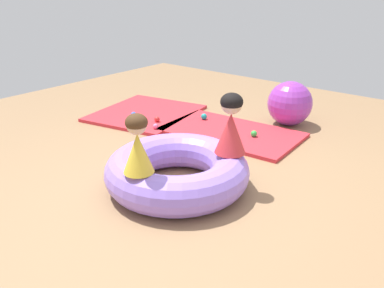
{
  "coord_description": "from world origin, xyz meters",
  "views": [
    {
      "loc": [
        1.97,
        -2.35,
        1.69
      ],
      "look_at": [
        -0.12,
        0.21,
        0.34
      ],
      "focal_mm": 38.58,
      "sensor_mm": 36.0,
      "label": 1
    }
  ],
  "objects_px": {
    "play_ball_pink": "(156,126)",
    "play_ball_green": "(254,134)",
    "child_in_red": "(231,124)",
    "play_ball_teal": "(204,116)",
    "inflatable_cushion": "(177,171)",
    "child_in_yellow": "(138,144)",
    "play_ball_red": "(157,119)",
    "play_ball_blue": "(134,115)",
    "exercise_ball_large": "(290,103)"
  },
  "relations": [
    {
      "from": "play_ball_pink",
      "to": "play_ball_green",
      "type": "height_order",
      "value": "play_ball_green"
    },
    {
      "from": "child_in_red",
      "to": "play_ball_teal",
      "type": "xyz_separation_m",
      "value": [
        -1.2,
        1.21,
        -0.49
      ]
    },
    {
      "from": "inflatable_cushion",
      "to": "child_in_yellow",
      "type": "xyz_separation_m",
      "value": [
        0.01,
        -0.44,
        0.38
      ]
    },
    {
      "from": "play_ball_teal",
      "to": "play_ball_red",
      "type": "xyz_separation_m",
      "value": [
        -0.39,
        -0.43,
        -0.0
      ]
    },
    {
      "from": "play_ball_red",
      "to": "child_in_red",
      "type": "bearing_deg",
      "value": -25.83
    },
    {
      "from": "child_in_red",
      "to": "play_ball_blue",
      "type": "bearing_deg",
      "value": 23.24
    },
    {
      "from": "child_in_yellow",
      "to": "play_ball_red",
      "type": "relative_size",
      "value": 6.75
    },
    {
      "from": "inflatable_cushion",
      "to": "child_in_red",
      "type": "distance_m",
      "value": 0.6
    },
    {
      "from": "child_in_yellow",
      "to": "play_ball_pink",
      "type": "bearing_deg",
      "value": 162.15
    },
    {
      "from": "play_ball_blue",
      "to": "play_ball_green",
      "type": "bearing_deg",
      "value": 13.67
    },
    {
      "from": "exercise_ball_large",
      "to": "play_ball_pink",
      "type": "bearing_deg",
      "value": -131.26
    },
    {
      "from": "play_ball_teal",
      "to": "play_ball_red",
      "type": "bearing_deg",
      "value": -131.92
    },
    {
      "from": "play_ball_pink",
      "to": "exercise_ball_large",
      "type": "xyz_separation_m",
      "value": [
        1.07,
        1.23,
        0.2
      ]
    },
    {
      "from": "play_ball_pink",
      "to": "play_ball_blue",
      "type": "bearing_deg",
      "value": 165.3
    },
    {
      "from": "inflatable_cushion",
      "to": "play_ball_red",
      "type": "height_order",
      "value": "inflatable_cushion"
    },
    {
      "from": "play_ball_blue",
      "to": "play_ball_red",
      "type": "bearing_deg",
      "value": 10.04
    },
    {
      "from": "child_in_yellow",
      "to": "play_ball_red",
      "type": "xyz_separation_m",
      "value": [
        -1.27,
        1.51,
        -0.47
      ]
    },
    {
      "from": "inflatable_cushion",
      "to": "play_ball_blue",
      "type": "distance_m",
      "value": 1.9
    },
    {
      "from": "inflatable_cushion",
      "to": "play_ball_blue",
      "type": "height_order",
      "value": "inflatable_cushion"
    },
    {
      "from": "inflatable_cushion",
      "to": "play_ball_red",
      "type": "relative_size",
      "value": 18.0
    },
    {
      "from": "inflatable_cushion",
      "to": "play_ball_green",
      "type": "relative_size",
      "value": 17.34
    },
    {
      "from": "play_ball_teal",
      "to": "play_ball_blue",
      "type": "relative_size",
      "value": 1.07
    },
    {
      "from": "child_in_red",
      "to": "play_ball_teal",
      "type": "relative_size",
      "value": 6.79
    },
    {
      "from": "play_ball_blue",
      "to": "play_ball_green",
      "type": "distance_m",
      "value": 1.58
    },
    {
      "from": "child_in_yellow",
      "to": "exercise_ball_large",
      "type": "relative_size",
      "value": 0.86
    },
    {
      "from": "play_ball_pink",
      "to": "child_in_yellow",
      "type": "bearing_deg",
      "value": -49.93
    },
    {
      "from": "play_ball_green",
      "to": "exercise_ball_large",
      "type": "relative_size",
      "value": 0.13
    },
    {
      "from": "play_ball_green",
      "to": "exercise_ball_large",
      "type": "distance_m",
      "value": 0.75
    },
    {
      "from": "play_ball_pink",
      "to": "play_ball_red",
      "type": "relative_size",
      "value": 0.93
    },
    {
      "from": "inflatable_cushion",
      "to": "play_ball_pink",
      "type": "xyz_separation_m",
      "value": [
        -1.1,
        0.87,
        -0.09
      ]
    },
    {
      "from": "play_ball_teal",
      "to": "exercise_ball_large",
      "type": "bearing_deg",
      "value": 35.05
    },
    {
      "from": "play_ball_pink",
      "to": "play_ball_blue",
      "type": "xyz_separation_m",
      "value": [
        -0.51,
        0.13,
        0.0
      ]
    },
    {
      "from": "child_in_red",
      "to": "exercise_ball_large",
      "type": "height_order",
      "value": "child_in_red"
    },
    {
      "from": "child_in_red",
      "to": "play_ball_pink",
      "type": "height_order",
      "value": "child_in_red"
    },
    {
      "from": "exercise_ball_large",
      "to": "play_ball_red",
      "type": "bearing_deg",
      "value": -140.26
    },
    {
      "from": "inflatable_cushion",
      "to": "exercise_ball_large",
      "type": "bearing_deg",
      "value": 90.66
    },
    {
      "from": "play_ball_pink",
      "to": "exercise_ball_large",
      "type": "relative_size",
      "value": 0.12
    },
    {
      "from": "child_in_yellow",
      "to": "exercise_ball_large",
      "type": "xyz_separation_m",
      "value": [
        -0.03,
        2.54,
        -0.28
      ]
    },
    {
      "from": "play_ball_blue",
      "to": "play_ball_pink",
      "type": "bearing_deg",
      "value": -14.7
    },
    {
      "from": "child_in_yellow",
      "to": "exercise_ball_large",
      "type": "bearing_deg",
      "value": 122.85
    },
    {
      "from": "play_ball_blue",
      "to": "exercise_ball_large",
      "type": "height_order",
      "value": "exercise_ball_large"
    },
    {
      "from": "exercise_ball_large",
      "to": "play_ball_teal",
      "type": "bearing_deg",
      "value": -144.95
    },
    {
      "from": "play_ball_green",
      "to": "child_in_yellow",
      "type": "bearing_deg",
      "value": -87.26
    },
    {
      "from": "child_in_red",
      "to": "play_ball_teal",
      "type": "distance_m",
      "value": 1.77
    },
    {
      "from": "inflatable_cushion",
      "to": "play_ball_green",
      "type": "bearing_deg",
      "value": 93.22
    },
    {
      "from": "child_in_red",
      "to": "play_ball_green",
      "type": "bearing_deg",
      "value": -26.05
    },
    {
      "from": "child_in_yellow",
      "to": "child_in_red",
      "type": "xyz_separation_m",
      "value": [
        0.32,
        0.74,
        0.03
      ]
    },
    {
      "from": "inflatable_cushion",
      "to": "exercise_ball_large",
      "type": "relative_size",
      "value": 2.28
    },
    {
      "from": "play_ball_green",
      "to": "child_in_red",
      "type": "bearing_deg",
      "value": -69.37
    },
    {
      "from": "play_ball_pink",
      "to": "exercise_ball_large",
      "type": "bearing_deg",
      "value": 48.74
    }
  ]
}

